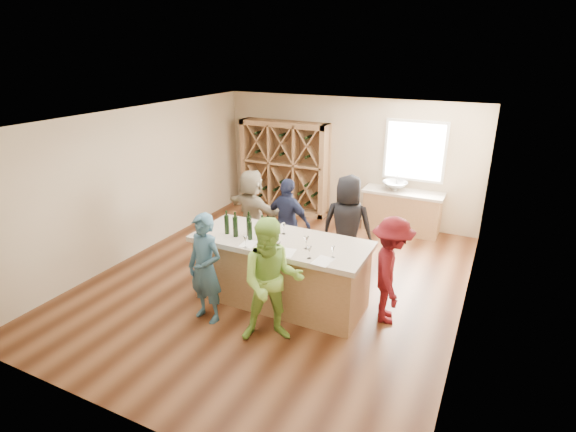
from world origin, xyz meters
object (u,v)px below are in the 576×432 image
at_px(person_far_left, 252,211).
at_px(wine_bottle_f, 274,238).
at_px(person_near_right, 272,281).
at_px(wine_bottle_e, 262,231).
at_px(sink, 395,186).
at_px(wine_bottle_a, 227,225).
at_px(wine_bottle_d, 250,231).
at_px(person_far_mid, 288,222).
at_px(person_near_left, 205,269).
at_px(wine_rack, 284,167).
at_px(wine_bottle_c, 249,226).
at_px(person_far_right, 347,226).
at_px(wine_bottle_b, 235,227).
at_px(tasting_counter_base, 281,273).
at_px(person_server, 391,271).

height_order(person_far_left, wine_bottle_f, person_far_left).
xyz_separation_m(person_far_left, wine_bottle_f, (1.41, -1.75, 0.40)).
bearing_deg(wine_bottle_f, person_near_right, -65.29).
relative_size(wine_bottle_e, person_far_left, 0.20).
xyz_separation_m(sink, wine_bottle_a, (-1.69, -3.95, 0.22)).
bearing_deg(wine_bottle_d, person_far_mid, 93.26).
relative_size(wine_bottle_e, person_near_left, 0.20).
distance_m(wine_rack, wine_bottle_f, 4.57).
relative_size(wine_rack, wine_bottle_f, 7.33).
distance_m(wine_bottle_c, person_far_right, 1.84).
relative_size(wine_rack, wine_bottle_c, 6.96).
height_order(wine_bottle_d, person_far_mid, person_far_mid).
bearing_deg(person_far_mid, wine_bottle_e, 111.28).
bearing_deg(wine_bottle_a, wine_bottle_b, -10.39).
distance_m(wine_bottle_b, wine_bottle_f, 0.73).
bearing_deg(wine_bottle_e, person_far_mid, 100.82).
bearing_deg(person_near_right, wine_bottle_f, 85.92).
bearing_deg(wine_bottle_e, tasting_counter_base, 37.64).
bearing_deg(person_near_left, wine_bottle_a, 106.00).
bearing_deg(person_far_left, sink, -116.20).
bearing_deg(wine_bottle_e, wine_bottle_c, 163.00).
bearing_deg(wine_bottle_f, wine_bottle_e, 154.26).
height_order(person_far_mid, person_far_right, person_far_right).
bearing_deg(wine_bottle_b, person_far_mid, 83.06).
bearing_deg(wine_bottle_f, tasting_counter_base, 99.46).
relative_size(person_far_mid, person_far_left, 0.99).
bearing_deg(person_far_right, wine_bottle_a, 39.69).
distance_m(sink, person_near_right, 4.72).
bearing_deg(wine_bottle_f, wine_rack, 114.70).
bearing_deg(person_near_right, person_far_mid, 82.02).
height_order(sink, person_far_right, person_far_right).
bearing_deg(person_far_left, wine_bottle_d, 136.90).
xyz_separation_m(sink, person_far_mid, (-1.34, -2.52, -0.19)).
height_order(person_server, person_far_mid, person_far_mid).
height_order(tasting_counter_base, wine_bottle_c, wine_bottle_c).
relative_size(wine_bottle_b, person_server, 0.20).
distance_m(person_far_mid, wine_bottle_f, 1.70).
xyz_separation_m(person_near_left, person_far_mid, (0.27, 2.17, -0.01)).
distance_m(sink, person_far_left, 3.21).
xyz_separation_m(wine_rack, wine_bottle_f, (1.91, -4.15, 0.13)).
bearing_deg(tasting_counter_base, person_near_left, -129.90).
relative_size(sink, wine_bottle_d, 1.89).
xyz_separation_m(tasting_counter_base, wine_bottle_d, (-0.41, -0.22, 0.72)).
bearing_deg(person_far_right, person_near_right, 76.54).
height_order(wine_bottle_b, person_near_left, person_near_left).
relative_size(sink, person_far_mid, 0.33).
height_order(wine_bottle_b, person_server, person_server).
distance_m(tasting_counter_base, wine_bottle_a, 1.14).
bearing_deg(wine_bottle_d, wine_bottle_c, 125.82).
bearing_deg(wine_bottle_c, person_server, 8.65).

